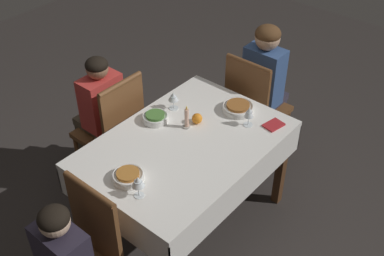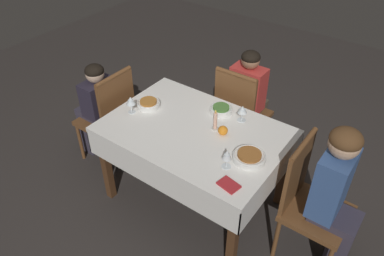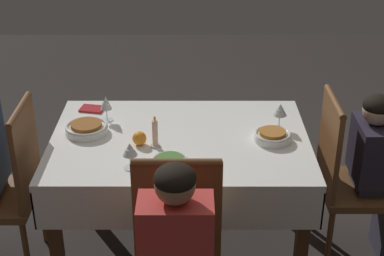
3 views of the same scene
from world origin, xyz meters
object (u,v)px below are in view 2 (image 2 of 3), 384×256
(bowl_north, at_px, (221,109))
(napkin_red_folded, at_px, (229,185))
(bowl_east, at_px, (249,157))
(chair_east, at_px, (309,199))
(orange_fruit, at_px, (223,130))
(wine_glass_west, at_px, (131,101))
(chair_west, at_px, (110,115))
(person_child_red, at_px, (249,97))
(person_child_dark, at_px, (96,106))
(wine_glass_east, at_px, (227,155))
(dining_table, at_px, (194,139))
(chair_north, at_px, (240,111))
(person_adult_denim, at_px, (337,195))
(wine_glass_north, at_px, (242,110))
(candle_centerpiece, at_px, (215,122))
(bowl_west, at_px, (148,103))

(bowl_north, bearing_deg, napkin_red_folded, -54.02)
(bowl_east, height_order, napkin_red_folded, bowl_east)
(chair_east, xyz_separation_m, bowl_north, (-0.87, 0.23, 0.26))
(orange_fruit, distance_m, napkin_red_folded, 0.51)
(wine_glass_west, bearing_deg, napkin_red_folded, -12.48)
(chair_west, bearing_deg, person_child_red, 134.65)
(person_child_dark, relative_size, wine_glass_east, 6.75)
(chair_west, height_order, napkin_red_folded, chair_west)
(dining_table, height_order, chair_north, chair_north)
(bowl_east, distance_m, orange_fruit, 0.32)
(chair_west, height_order, bowl_north, chair_west)
(person_adult_denim, xyz_separation_m, wine_glass_east, (-0.66, -0.28, 0.19))
(bowl_east, relative_size, wine_glass_west, 1.56)
(person_adult_denim, bearing_deg, wine_glass_north, 74.72)
(wine_glass_east, relative_size, napkin_red_folded, 0.99)
(wine_glass_east, relative_size, orange_fruit, 2.03)
(bowl_east, xyz_separation_m, wine_glass_north, (-0.27, 0.36, 0.07))
(candle_centerpiece, bearing_deg, napkin_red_folded, -48.29)
(wine_glass_east, bearing_deg, orange_fruit, 126.08)
(person_adult_denim, bearing_deg, bowl_east, 102.76)
(person_child_dark, height_order, bowl_north, person_child_dark)
(person_adult_denim, height_order, bowl_north, person_adult_denim)
(dining_table, relative_size, wine_glass_north, 10.08)
(chair_east, distance_m, bowl_east, 0.51)
(chair_east, distance_m, wine_glass_north, 0.79)
(person_adult_denim, bearing_deg, chair_east, 90.00)
(bowl_west, bearing_deg, chair_north, 54.62)
(chair_north, bearing_deg, napkin_red_folded, 115.96)
(chair_north, bearing_deg, chair_west, 38.72)
(wine_glass_west, bearing_deg, bowl_north, 36.07)
(candle_centerpiece, bearing_deg, chair_west, -173.42)
(dining_table, xyz_separation_m, bowl_north, (0.04, 0.30, 0.12))
(wine_glass_east, bearing_deg, bowl_east, 59.30)
(bowl_west, xyz_separation_m, bowl_north, (0.52, 0.27, 0.00))
(chair_north, xyz_separation_m, person_child_red, (0.00, 0.17, 0.07))
(bowl_west, relative_size, orange_fruit, 2.63)
(dining_table, height_order, bowl_west, bowl_west)
(dining_table, height_order, wine_glass_west, wine_glass_west)
(person_adult_denim, distance_m, wine_glass_east, 0.75)
(bowl_west, relative_size, napkin_red_folded, 1.28)
(chair_north, distance_m, candle_centerpiece, 0.69)
(bowl_west, distance_m, wine_glass_west, 0.17)
(napkin_red_folded, bearing_deg, chair_north, 115.96)
(dining_table, height_order, person_adult_denim, person_adult_denim)
(person_adult_denim, relative_size, candle_centerpiece, 6.80)
(person_child_red, bearing_deg, chair_north, 90.00)
(bowl_north, bearing_deg, person_child_dark, -163.66)
(wine_glass_north, bearing_deg, dining_table, -126.67)
(person_child_red, distance_m, wine_glass_east, 1.18)
(person_child_dark, bearing_deg, chair_west, 90.00)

